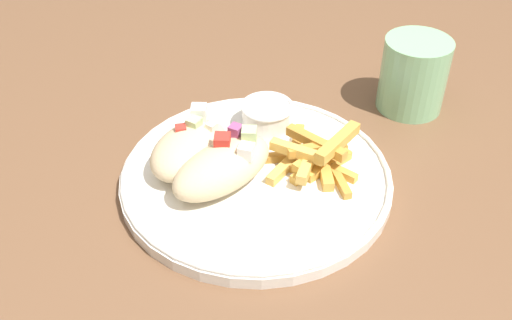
% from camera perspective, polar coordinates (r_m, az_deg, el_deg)
% --- Properties ---
extents(table, '(1.50, 1.50, 0.72)m').
position_cam_1_polar(table, '(0.73, 0.78, -5.12)').
color(table, brown).
rests_on(table, ground_plane).
extents(plate, '(0.31, 0.31, 0.02)m').
position_cam_1_polar(plate, '(0.68, -0.00, -1.58)').
color(plate, white).
rests_on(plate, table).
extents(pita_sandwich_near, '(0.14, 0.12, 0.06)m').
position_cam_1_polar(pita_sandwich_near, '(0.65, -3.18, -0.62)').
color(pita_sandwich_near, beige).
rests_on(pita_sandwich_near, plate).
extents(pita_sandwich_far, '(0.13, 0.13, 0.06)m').
position_cam_1_polar(pita_sandwich_far, '(0.68, -6.32, 1.05)').
color(pita_sandwich_far, beige).
rests_on(pita_sandwich_far, plate).
extents(fries_pile, '(0.12, 0.13, 0.04)m').
position_cam_1_polar(fries_pile, '(0.69, 5.55, 0.30)').
color(fries_pile, gold).
rests_on(fries_pile, plate).
extents(sauce_ramekin, '(0.07, 0.07, 0.03)m').
position_cam_1_polar(sauce_ramekin, '(0.74, 1.05, 4.36)').
color(sauce_ramekin, white).
rests_on(sauce_ramekin, plate).
extents(water_glass, '(0.09, 0.09, 0.10)m').
position_cam_1_polar(water_glass, '(0.82, 14.72, 7.58)').
color(water_glass, '#8CCC93').
rests_on(water_glass, table).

